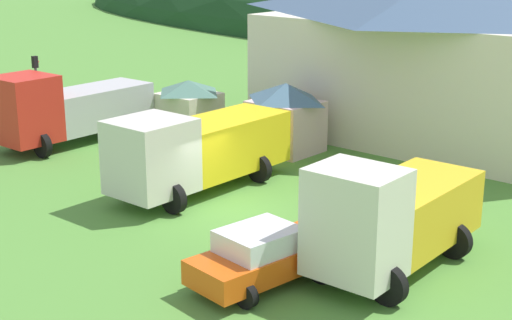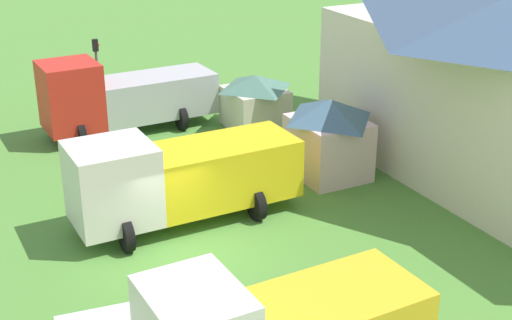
{
  "view_description": "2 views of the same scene",
  "coord_description": "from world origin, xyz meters",
  "px_view_note": "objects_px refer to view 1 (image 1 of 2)",
  "views": [
    {
      "loc": [
        17.07,
        -18.3,
        9.25
      ],
      "look_at": [
        -1.69,
        3.1,
        0.9
      ],
      "focal_mm": 52.78,
      "sensor_mm": 36.0,
      "label": 1
    },
    {
      "loc": [
        18.2,
        -6.99,
        11.42
      ],
      "look_at": [
        -1.96,
        3.34,
        2.03
      ],
      "focal_mm": 50.36,
      "sensor_mm": 36.0,
      "label": 2
    }
  ],
  "objects_px": {
    "play_shed_pink": "(286,116)",
    "traffic_light_west": "(37,89)",
    "crane_truck_red": "(66,108)",
    "play_shed_cream": "(189,104)",
    "service_pickup_orange": "(272,253)",
    "traffic_cone_near_pickup": "(124,189)",
    "depot_building": "(436,55)",
    "traffic_cone_mid_row": "(245,230)",
    "heavy_rig_striped": "(390,216)",
    "flatbed_truck_yellow": "(195,149)"
  },
  "relations": [
    {
      "from": "heavy_rig_striped",
      "to": "service_pickup_orange",
      "type": "bearing_deg",
      "value": -40.44
    },
    {
      "from": "crane_truck_red",
      "to": "play_shed_pink",
      "type": "bearing_deg",
      "value": 122.15
    },
    {
      "from": "flatbed_truck_yellow",
      "to": "service_pickup_orange",
      "type": "relative_size",
      "value": 1.43
    },
    {
      "from": "depot_building",
      "to": "traffic_cone_near_pickup",
      "type": "relative_size",
      "value": 35.3
    },
    {
      "from": "service_pickup_orange",
      "to": "traffic_light_west",
      "type": "height_order",
      "value": "traffic_light_west"
    },
    {
      "from": "heavy_rig_striped",
      "to": "service_pickup_orange",
      "type": "relative_size",
      "value": 1.2
    },
    {
      "from": "play_shed_cream",
      "to": "traffic_cone_mid_row",
      "type": "xyz_separation_m",
      "value": [
        11.39,
        -8.42,
        -1.29
      ]
    },
    {
      "from": "traffic_cone_near_pickup",
      "to": "play_shed_cream",
      "type": "bearing_deg",
      "value": 121.01
    },
    {
      "from": "service_pickup_orange",
      "to": "traffic_cone_near_pickup",
      "type": "xyz_separation_m",
      "value": [
        -9.49,
        2.39,
        -0.83
      ]
    },
    {
      "from": "heavy_rig_striped",
      "to": "traffic_light_west",
      "type": "xyz_separation_m",
      "value": [
        -20.39,
        1.84,
        0.78
      ]
    },
    {
      "from": "depot_building",
      "to": "traffic_cone_near_pickup",
      "type": "xyz_separation_m",
      "value": [
        -4.94,
        -15.05,
        -4.0
      ]
    },
    {
      "from": "traffic_cone_near_pickup",
      "to": "traffic_cone_mid_row",
      "type": "xyz_separation_m",
      "value": [
        6.36,
        -0.05,
        0.0
      ]
    },
    {
      "from": "service_pickup_orange",
      "to": "traffic_cone_near_pickup",
      "type": "relative_size",
      "value": 11.3
    },
    {
      "from": "play_shed_cream",
      "to": "traffic_cone_mid_row",
      "type": "bearing_deg",
      "value": -36.48
    },
    {
      "from": "service_pickup_orange",
      "to": "traffic_cone_near_pickup",
      "type": "bearing_deg",
      "value": -97.04
    },
    {
      "from": "traffic_light_west",
      "to": "traffic_cone_mid_row",
      "type": "relative_size",
      "value": 8.17
    },
    {
      "from": "traffic_cone_near_pickup",
      "to": "traffic_cone_mid_row",
      "type": "distance_m",
      "value": 6.36
    },
    {
      "from": "depot_building",
      "to": "traffic_light_west",
      "type": "relative_size",
      "value": 4.21
    },
    {
      "from": "service_pickup_orange",
      "to": "traffic_cone_mid_row",
      "type": "xyz_separation_m",
      "value": [
        -3.13,
        2.33,
        -0.83
      ]
    },
    {
      "from": "play_shed_cream",
      "to": "service_pickup_orange",
      "type": "relative_size",
      "value": 0.52
    },
    {
      "from": "flatbed_truck_yellow",
      "to": "traffic_cone_near_pickup",
      "type": "height_order",
      "value": "flatbed_truck_yellow"
    },
    {
      "from": "play_shed_cream",
      "to": "traffic_light_west",
      "type": "height_order",
      "value": "traffic_light_west"
    },
    {
      "from": "traffic_light_west",
      "to": "traffic_cone_near_pickup",
      "type": "height_order",
      "value": "traffic_light_west"
    },
    {
      "from": "play_shed_cream",
      "to": "service_pickup_orange",
      "type": "xyz_separation_m",
      "value": [
        14.52,
        -10.75,
        -0.47
      ]
    },
    {
      "from": "service_pickup_orange",
      "to": "crane_truck_red",
      "type": "bearing_deg",
      "value": -99.53
    },
    {
      "from": "flatbed_truck_yellow",
      "to": "play_shed_pink",
      "type": "bearing_deg",
      "value": -171.93
    },
    {
      "from": "play_shed_cream",
      "to": "traffic_cone_mid_row",
      "type": "height_order",
      "value": "play_shed_cream"
    },
    {
      "from": "play_shed_pink",
      "to": "service_pickup_orange",
      "type": "bearing_deg",
      "value": -52.47
    },
    {
      "from": "traffic_cone_mid_row",
      "to": "play_shed_pink",
      "type": "bearing_deg",
      "value": 121.33
    },
    {
      "from": "crane_truck_red",
      "to": "traffic_cone_near_pickup",
      "type": "xyz_separation_m",
      "value": [
        7.28,
        -2.61,
        -1.73
      ]
    },
    {
      "from": "crane_truck_red",
      "to": "heavy_rig_striped",
      "type": "distance_m",
      "value": 19.05
    },
    {
      "from": "crane_truck_red",
      "to": "traffic_light_west",
      "type": "xyz_separation_m",
      "value": [
        -1.49,
        -0.5,
        0.77
      ]
    },
    {
      "from": "flatbed_truck_yellow",
      "to": "traffic_cone_mid_row",
      "type": "bearing_deg",
      "value": 66.25
    },
    {
      "from": "service_pickup_orange",
      "to": "play_shed_cream",
      "type": "bearing_deg",
      "value": -119.45
    },
    {
      "from": "heavy_rig_striped",
      "to": "traffic_cone_mid_row",
      "type": "height_order",
      "value": "heavy_rig_striped"
    },
    {
      "from": "play_shed_pink",
      "to": "traffic_light_west",
      "type": "distance_m",
      "value": 11.82
    },
    {
      "from": "traffic_light_west",
      "to": "flatbed_truck_yellow",
      "type": "bearing_deg",
      "value": -2.36
    },
    {
      "from": "traffic_cone_mid_row",
      "to": "play_shed_cream",
      "type": "bearing_deg",
      "value": 143.52
    },
    {
      "from": "play_shed_cream",
      "to": "traffic_cone_near_pickup",
      "type": "bearing_deg",
      "value": -58.99
    },
    {
      "from": "traffic_cone_near_pickup",
      "to": "traffic_cone_mid_row",
      "type": "relative_size",
      "value": 0.98
    },
    {
      "from": "play_shed_pink",
      "to": "heavy_rig_striped",
      "type": "bearing_deg",
      "value": -37.88
    },
    {
      "from": "play_shed_cream",
      "to": "flatbed_truck_yellow",
      "type": "distance_m",
      "value": 9.94
    },
    {
      "from": "play_shed_pink",
      "to": "flatbed_truck_yellow",
      "type": "distance_m",
      "value": 6.78
    },
    {
      "from": "crane_truck_red",
      "to": "flatbed_truck_yellow",
      "type": "distance_m",
      "value": 9.62
    },
    {
      "from": "play_shed_pink",
      "to": "traffic_light_west",
      "type": "relative_size",
      "value": 0.77
    },
    {
      "from": "traffic_cone_mid_row",
      "to": "service_pickup_orange",
      "type": "bearing_deg",
      "value": -36.68
    },
    {
      "from": "heavy_rig_striped",
      "to": "traffic_light_west",
      "type": "distance_m",
      "value": 20.49
    },
    {
      "from": "heavy_rig_striped",
      "to": "play_shed_pink",
      "type": "bearing_deg",
      "value": -129.64
    },
    {
      "from": "crane_truck_red",
      "to": "traffic_light_west",
      "type": "height_order",
      "value": "traffic_light_west"
    },
    {
      "from": "crane_truck_red",
      "to": "play_shed_cream",
      "type": "bearing_deg",
      "value": 156.81
    }
  ]
}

